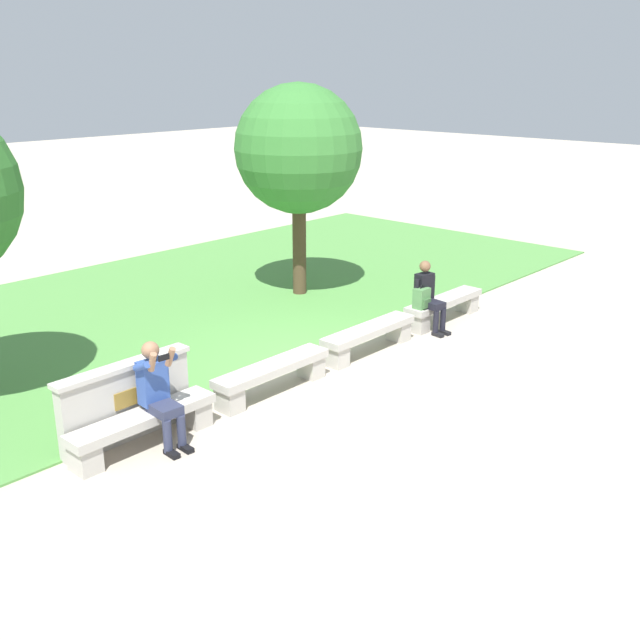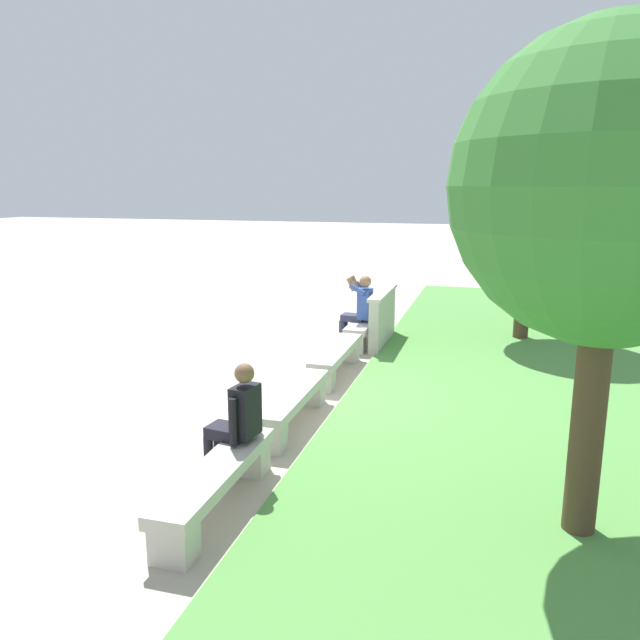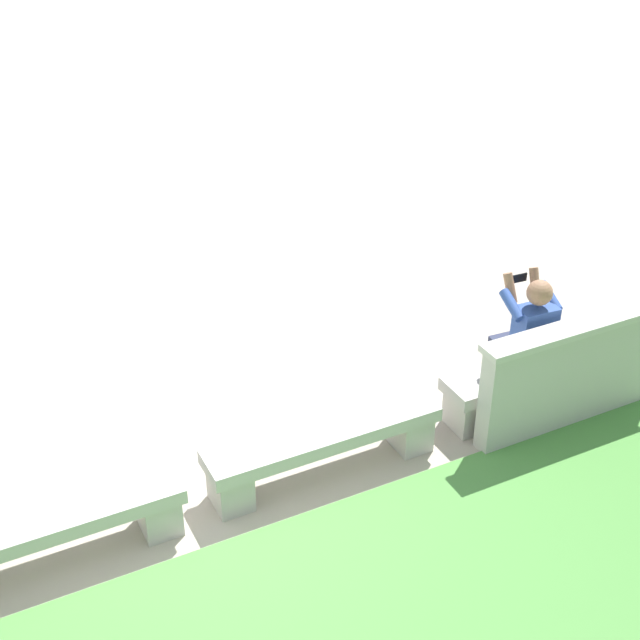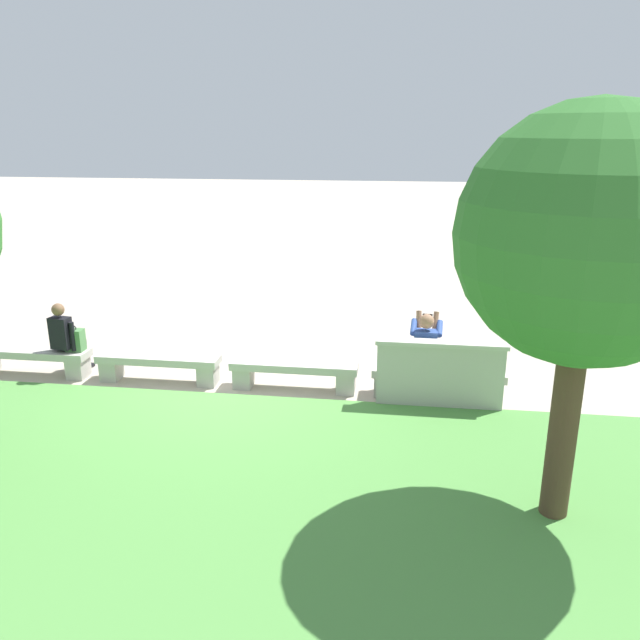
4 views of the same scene
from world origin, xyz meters
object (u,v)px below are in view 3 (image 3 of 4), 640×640
object	(u,v)px
bench_main	(543,374)
bench_near	(324,444)
person_photographer	(525,334)
bench_mid	(46,532)

from	to	relation	value
bench_main	bench_near	world-z (taller)	same
person_photographer	bench_mid	bearing A→B (deg)	1.06
person_photographer	bench_main	bearing A→B (deg)	159.15
bench_mid	person_photographer	world-z (taller)	person_photographer
bench_mid	bench_main	bearing A→B (deg)	180.00
bench_main	bench_near	size ratio (longest dim) A/B	1.00
bench_main	bench_mid	size ratio (longest dim) A/B	1.00
person_photographer	bench_near	bearing A→B (deg)	2.22
bench_near	bench_mid	bearing A→B (deg)	0.00
bench_main	bench_near	xyz separation A→B (m)	(2.20, 0.00, 0.00)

